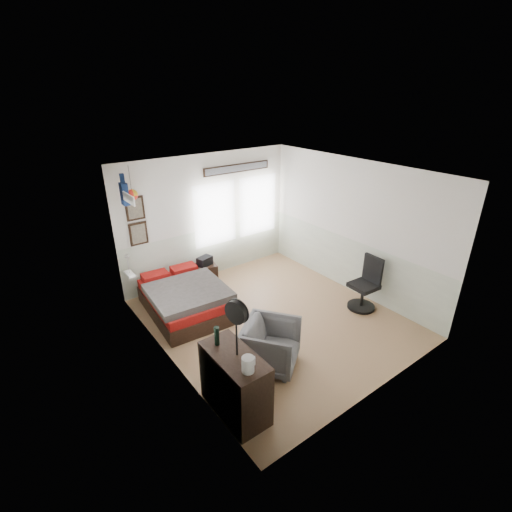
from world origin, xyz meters
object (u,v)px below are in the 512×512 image
(nightstand, at_px, (206,274))
(task_chair, at_px, (365,288))
(armchair, at_px, (271,345))
(bed, at_px, (185,299))
(dresser, at_px, (235,383))

(nightstand, height_order, task_chair, task_chair)
(nightstand, bearing_deg, task_chair, -41.47)
(armchair, bearing_deg, bed, 62.86)
(dresser, height_order, nightstand, dresser)
(bed, height_order, armchair, armchair)
(dresser, bearing_deg, bed, 77.64)
(dresser, distance_m, armchair, 1.01)
(armchair, relative_size, task_chair, 0.77)
(armchair, bearing_deg, task_chair, -32.06)
(task_chair, bearing_deg, dresser, -166.88)
(armchair, distance_m, task_chair, 2.48)
(nightstand, relative_size, task_chair, 0.44)
(bed, height_order, nightstand, bed)
(bed, xyz_separation_m, armchair, (0.37, -2.12, 0.09))
(armchair, bearing_deg, dresser, 166.69)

